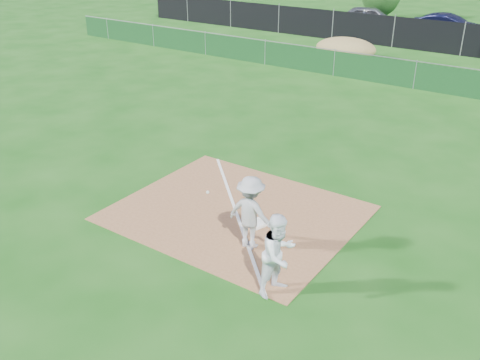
# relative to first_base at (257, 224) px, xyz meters

# --- Properties ---
(ground) EXTENTS (90.00, 90.00, 0.00)m
(ground) POSITION_rel_first_base_xyz_m (-0.81, 9.22, -0.06)
(ground) COLOR #144B10
(ground) RESTS_ON ground
(infield_dirt) EXTENTS (6.00, 5.00, 0.02)m
(infield_dirt) POSITION_rel_first_base_xyz_m (-0.81, 0.22, -0.05)
(infield_dirt) COLOR brown
(infield_dirt) RESTS_ON ground
(foul_line) EXTENTS (5.01, 5.01, 0.01)m
(foul_line) POSITION_rel_first_base_xyz_m (-0.81, 0.22, -0.04)
(foul_line) COLOR white
(foul_line) RESTS_ON infield_dirt
(green_fence) EXTENTS (44.00, 0.05, 1.20)m
(green_fence) POSITION_rel_first_base_xyz_m (-0.81, 14.22, 0.54)
(green_fence) COLOR #0F3917
(green_fence) RESTS_ON ground
(dirt_mound) EXTENTS (3.38, 2.60, 1.17)m
(dirt_mound) POSITION_rel_first_base_xyz_m (-5.81, 17.72, 0.52)
(dirt_mound) COLOR olive
(dirt_mound) RESTS_ON ground
(black_fence) EXTENTS (46.00, 0.04, 1.80)m
(black_fence) POSITION_rel_first_base_xyz_m (-0.81, 22.22, 0.84)
(black_fence) COLOR black
(black_fence) RESTS_ON ground
(first_base) EXTENTS (0.48, 0.48, 0.08)m
(first_base) POSITION_rel_first_base_xyz_m (0.00, 0.00, 0.00)
(first_base) COLOR white
(first_base) RESTS_ON infield_dirt
(play_at_first) EXTENTS (1.84, 0.70, 1.78)m
(play_at_first) POSITION_rel_first_base_xyz_m (0.38, -0.89, 0.85)
(play_at_first) COLOR #B6B6B9
(play_at_first) RESTS_ON infield_dirt
(runner) EXTENTS (0.85, 0.99, 1.80)m
(runner) POSITION_rel_first_base_xyz_m (1.78, -1.96, 0.84)
(runner) COLOR white
(runner) RESTS_ON ground
(car_left) EXTENTS (5.11, 3.47, 1.62)m
(car_left) POSITION_rel_first_base_xyz_m (-8.08, 26.60, 0.76)
(car_left) COLOR #A3A5AB
(car_left) RESTS_ON parking_lot
(car_mid) EXTENTS (4.81, 1.89, 1.56)m
(car_mid) POSITION_rel_first_base_xyz_m (-2.74, 26.27, 0.73)
(car_mid) COLOR black
(car_mid) RESTS_ON parking_lot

